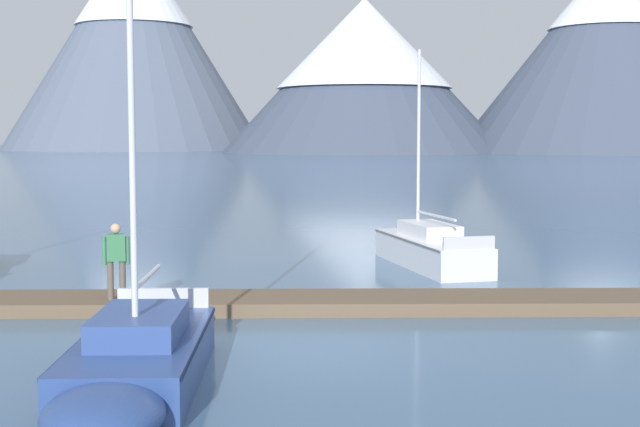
% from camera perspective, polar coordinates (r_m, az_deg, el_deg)
% --- Properties ---
extents(ground_plane, '(700.00, 700.00, 0.00)m').
position_cam_1_polar(ground_plane, '(16.63, -0.87, -8.68)').
color(ground_plane, '#426689').
extents(mountain_west_summit, '(70.19, 70.19, 57.30)m').
position_cam_1_polar(mountain_west_summit, '(251.48, -11.63, 10.79)').
color(mountain_west_summit, slate).
rests_on(mountain_west_summit, ground).
extents(mountain_central_massif, '(65.59, 65.59, 35.21)m').
position_cam_1_polar(mountain_central_massif, '(210.21, 2.80, 9.04)').
color(mountain_central_massif, '#424C60').
rests_on(mountain_central_massif, ground).
extents(mountain_shoulder_ridge, '(68.81, 68.81, 44.02)m').
position_cam_1_polar(mountain_shoulder_ridge, '(216.43, 17.68, 9.71)').
color(mountain_shoulder_ridge, '#424C60').
rests_on(mountain_shoulder_ridge, ground).
extents(dock, '(27.44, 3.68, 0.30)m').
position_cam_1_polar(dock, '(20.51, -0.23, -5.65)').
color(dock, brown).
rests_on(dock, ground).
extents(sailboat_second_berth, '(2.20, 6.37, 8.64)m').
position_cam_1_polar(sailboat_second_berth, '(14.15, -11.58, -9.15)').
color(sailboat_second_berth, navy).
rests_on(sailboat_second_berth, ground).
extents(sailboat_mid_dock_port, '(3.32, 6.93, 6.53)m').
position_cam_1_polar(sailboat_mid_dock_port, '(27.58, 6.68, -2.11)').
color(sailboat_mid_dock_port, silver).
rests_on(sailboat_mid_dock_port, ground).
extents(person_on_dock, '(0.57, 0.32, 1.69)m').
position_cam_1_polar(person_on_dock, '(20.40, -12.73, -2.66)').
color(person_on_dock, brown).
rests_on(person_on_dock, dock).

